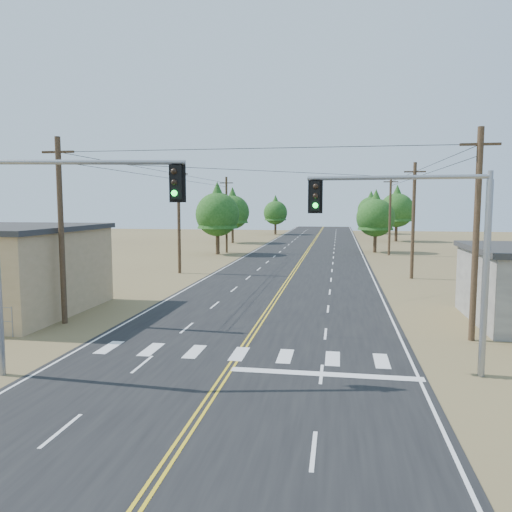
# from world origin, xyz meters

# --- Properties ---
(ground) EXTENTS (220.00, 220.00, 0.00)m
(ground) POSITION_xyz_m (0.00, 0.00, 0.00)
(ground) COLOR olive
(ground) RESTS_ON ground
(road) EXTENTS (15.00, 200.00, 0.02)m
(road) POSITION_xyz_m (0.00, 30.00, 0.01)
(road) COLOR black
(road) RESTS_ON ground
(utility_pole_left_near) EXTENTS (1.80, 0.30, 10.00)m
(utility_pole_left_near) POSITION_xyz_m (-10.50, 12.00, 5.12)
(utility_pole_left_near) COLOR #4C3826
(utility_pole_left_near) RESTS_ON ground
(utility_pole_left_mid) EXTENTS (1.80, 0.30, 10.00)m
(utility_pole_left_mid) POSITION_xyz_m (-10.50, 32.00, 5.12)
(utility_pole_left_mid) COLOR #4C3826
(utility_pole_left_mid) RESTS_ON ground
(utility_pole_left_far) EXTENTS (1.80, 0.30, 10.00)m
(utility_pole_left_far) POSITION_xyz_m (-10.50, 52.00, 5.12)
(utility_pole_left_far) COLOR #4C3826
(utility_pole_left_far) RESTS_ON ground
(utility_pole_right_near) EXTENTS (1.80, 0.30, 10.00)m
(utility_pole_right_near) POSITION_xyz_m (10.50, 12.00, 5.12)
(utility_pole_right_near) COLOR #4C3826
(utility_pole_right_near) RESTS_ON ground
(utility_pole_right_mid) EXTENTS (1.80, 0.30, 10.00)m
(utility_pole_right_mid) POSITION_xyz_m (10.50, 32.00, 5.12)
(utility_pole_right_mid) COLOR #4C3826
(utility_pole_right_mid) RESTS_ON ground
(utility_pole_right_far) EXTENTS (1.80, 0.30, 10.00)m
(utility_pole_right_far) POSITION_xyz_m (10.50, 52.00, 5.12)
(utility_pole_right_far) COLOR #4C3826
(utility_pole_right_far) RESTS_ON ground
(signal_mast_left) EXTENTS (7.11, 1.61, 8.23)m
(signal_mast_left) POSITION_xyz_m (-6.36, 4.39, 5.60)
(signal_mast_left) COLOR gray
(signal_mast_left) RESTS_ON ground
(signal_mast_right) EXTENTS (6.78, 0.76, 7.69)m
(signal_mast_right) POSITION_xyz_m (7.60, 6.95, 5.23)
(signal_mast_right) COLOR gray
(signal_mast_right) RESTS_ON ground
(tree_left_near) EXTENTS (5.58, 5.58, 9.31)m
(tree_left_near) POSITION_xyz_m (-11.14, 49.60, 5.69)
(tree_left_near) COLOR #3F2D1E
(tree_left_near) RESTS_ON ground
(tree_left_mid) EXTENTS (5.55, 5.55, 9.25)m
(tree_left_mid) POSITION_xyz_m (-13.15, 68.16, 5.66)
(tree_left_mid) COLOR #3F2D1E
(tree_left_mid) RESTS_ON ground
(tree_left_far) EXTENTS (5.01, 5.01, 8.34)m
(tree_left_far) POSITION_xyz_m (-9.00, 91.94, 5.10)
(tree_left_far) COLOR #3F2D1E
(tree_left_far) RESTS_ON ground
(tree_right_near) EXTENTS (5.06, 5.06, 8.43)m
(tree_right_near) POSITION_xyz_m (9.00, 55.48, 5.15)
(tree_right_near) COLOR #3F2D1E
(tree_right_near) RESTS_ON ground
(tree_right_mid) EXTENTS (5.86, 5.86, 9.76)m
(tree_right_mid) POSITION_xyz_m (14.00, 76.21, 5.97)
(tree_right_mid) COLOR #3F2D1E
(tree_right_mid) RESTS_ON ground
(tree_right_far) EXTENTS (5.60, 5.60, 9.34)m
(tree_right_far) POSITION_xyz_m (10.97, 97.94, 5.71)
(tree_right_far) COLOR #3F2D1E
(tree_right_far) RESTS_ON ground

